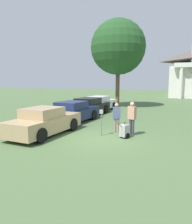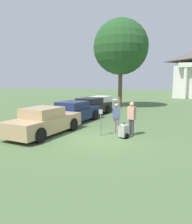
{
  "view_description": "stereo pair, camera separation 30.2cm",
  "coord_description": "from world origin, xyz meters",
  "px_view_note": "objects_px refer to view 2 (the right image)",
  "views": [
    {
      "loc": [
        3.18,
        -10.26,
        2.92
      ],
      "look_at": [
        -0.72,
        1.62,
        1.1
      ],
      "focal_mm": 35.0,
      "sensor_mm": 36.0,
      "label": 1
    },
    {
      "loc": [
        3.46,
        -10.17,
        2.92
      ],
      "look_at": [
        -0.72,
        1.62,
        1.1
      ],
      "focal_mm": 35.0,
      "sensor_mm": 36.0,
      "label": 2
    }
  ],
  "objects_px": {
    "parked_car_navy": "(74,112)",
    "parked_car_black": "(91,107)",
    "parked_car_tan": "(44,122)",
    "person_worker": "(116,116)",
    "parking_meter": "(101,118)",
    "person_supervisor": "(132,116)",
    "parked_car_white": "(101,104)",
    "equipment_cart": "(124,131)"
  },
  "relations": [
    {
      "from": "parked_car_navy",
      "to": "parked_car_black",
      "type": "height_order",
      "value": "same"
    },
    {
      "from": "parked_car_tan",
      "to": "person_worker",
      "type": "distance_m",
      "value": 3.96
    },
    {
      "from": "parking_meter",
      "to": "person_supervisor",
      "type": "height_order",
      "value": "person_supervisor"
    },
    {
      "from": "parked_car_tan",
      "to": "parked_car_white",
      "type": "height_order",
      "value": "parked_car_tan"
    },
    {
      "from": "parked_car_navy",
      "to": "parked_car_black",
      "type": "bearing_deg",
      "value": 97.0
    },
    {
      "from": "parked_car_navy",
      "to": "parked_car_black",
      "type": "relative_size",
      "value": 0.96
    },
    {
      "from": "person_worker",
      "to": "person_supervisor",
      "type": "relative_size",
      "value": 0.93
    },
    {
      "from": "person_supervisor",
      "to": "equipment_cart",
      "type": "distance_m",
      "value": 0.96
    },
    {
      "from": "parked_car_tan",
      "to": "equipment_cart",
      "type": "relative_size",
      "value": 4.84
    },
    {
      "from": "parked_car_white",
      "to": "person_worker",
      "type": "relative_size",
      "value": 3.24
    },
    {
      "from": "parked_car_navy",
      "to": "equipment_cart",
      "type": "distance_m",
      "value": 5.22
    },
    {
      "from": "parked_car_tan",
      "to": "parked_car_navy",
      "type": "distance_m",
      "value": 3.7
    },
    {
      "from": "parked_car_white",
      "to": "parking_meter",
      "type": "xyz_separation_m",
      "value": [
        2.99,
        -9.18,
        0.3
      ]
    },
    {
      "from": "parking_meter",
      "to": "parked_car_navy",
      "type": "bearing_deg",
      "value": 135.07
    },
    {
      "from": "parked_car_black",
      "to": "parked_car_white",
      "type": "xyz_separation_m",
      "value": [
        0.0,
        2.89,
        -0.02
      ]
    },
    {
      "from": "parked_car_tan",
      "to": "person_supervisor",
      "type": "relative_size",
      "value": 2.69
    },
    {
      "from": "parking_meter",
      "to": "equipment_cart",
      "type": "height_order",
      "value": "parking_meter"
    },
    {
      "from": "parked_car_tan",
      "to": "parking_meter",
      "type": "bearing_deg",
      "value": 20.47
    },
    {
      "from": "parked_car_black",
      "to": "parking_meter",
      "type": "height_order",
      "value": "parked_car_black"
    },
    {
      "from": "parked_car_navy",
      "to": "person_worker",
      "type": "relative_size",
      "value": 3.04
    },
    {
      "from": "equipment_cart",
      "to": "person_supervisor",
      "type": "bearing_deg",
      "value": 95.16
    },
    {
      "from": "parked_car_navy",
      "to": "parking_meter",
      "type": "relative_size",
      "value": 3.63
    },
    {
      "from": "parked_car_tan",
      "to": "parked_car_navy",
      "type": "height_order",
      "value": "parked_car_tan"
    },
    {
      "from": "person_supervisor",
      "to": "parking_meter",
      "type": "bearing_deg",
      "value": 48.72
    },
    {
      "from": "parked_car_black",
      "to": "parking_meter",
      "type": "bearing_deg",
      "value": -57.6
    },
    {
      "from": "parking_meter",
      "to": "person_worker",
      "type": "bearing_deg",
      "value": 56.04
    },
    {
      "from": "parked_car_white",
      "to": "person_supervisor",
      "type": "relative_size",
      "value": 3.01
    },
    {
      "from": "parked_car_white",
      "to": "equipment_cart",
      "type": "xyz_separation_m",
      "value": [
        4.24,
        -9.24,
        -0.29
      ]
    },
    {
      "from": "person_worker",
      "to": "parked_car_tan",
      "type": "bearing_deg",
      "value": 9.07
    },
    {
      "from": "person_supervisor",
      "to": "parked_car_black",
      "type": "bearing_deg",
      "value": -24.84
    },
    {
      "from": "person_worker",
      "to": "person_supervisor",
      "type": "distance_m",
      "value": 0.95
    },
    {
      "from": "person_supervisor",
      "to": "equipment_cart",
      "type": "xyz_separation_m",
      "value": [
        -0.26,
        -0.67,
        -0.64
      ]
    },
    {
      "from": "parked_car_navy",
      "to": "parking_meter",
      "type": "distance_m",
      "value": 4.23
    },
    {
      "from": "parked_car_tan",
      "to": "person_supervisor",
      "type": "xyz_separation_m",
      "value": [
        4.5,
        1.33,
        0.33
      ]
    },
    {
      "from": "person_worker",
      "to": "person_supervisor",
      "type": "xyz_separation_m",
      "value": [
        0.9,
        -0.3,
        0.08
      ]
    },
    {
      "from": "parked_car_navy",
      "to": "equipment_cart",
      "type": "height_order",
      "value": "parked_car_navy"
    },
    {
      "from": "parked_car_tan",
      "to": "parking_meter",
      "type": "height_order",
      "value": "parked_car_tan"
    },
    {
      "from": "parked_car_tan",
      "to": "parked_car_navy",
      "type": "xyz_separation_m",
      "value": [
        -0.0,
        3.7,
        -0.0
      ]
    },
    {
      "from": "parking_meter",
      "to": "parked_car_white",
      "type": "bearing_deg",
      "value": 108.02
    },
    {
      "from": "equipment_cart",
      "to": "parked_car_navy",
      "type": "bearing_deg",
      "value": 170.82
    },
    {
      "from": "parked_car_black",
      "to": "equipment_cart",
      "type": "distance_m",
      "value": 7.64
    },
    {
      "from": "parked_car_navy",
      "to": "parked_car_tan",
      "type": "bearing_deg",
      "value": -83.01
    }
  ]
}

